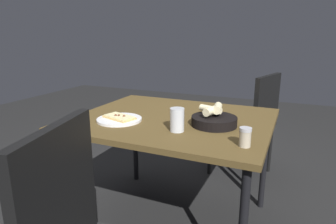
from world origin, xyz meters
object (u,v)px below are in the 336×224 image
at_px(chair_far, 252,120).
at_px(beer_glass, 177,121).
at_px(dining_table, 173,127).
at_px(pepper_shaker, 245,138).
at_px(pizza_plate, 119,119).
at_px(bread_basket, 214,119).

bearing_deg(chair_far, beer_glass, 168.26).
xyz_separation_m(dining_table, pepper_shaker, (-0.30, -0.47, 0.10)).
relative_size(pizza_plate, bread_basket, 1.04).
bearing_deg(beer_glass, pizza_plate, 84.16).
bearing_deg(chair_far, pepper_shaker, -173.74).
relative_size(dining_table, beer_glass, 9.38).
distance_m(bread_basket, beer_glass, 0.23).
height_order(bread_basket, beer_glass, beer_glass).
bearing_deg(pepper_shaker, dining_table, 57.68).
bearing_deg(beer_glass, dining_table, 27.91).
distance_m(bread_basket, chair_far, 0.95).
xyz_separation_m(dining_table, beer_glass, (-0.22, -0.12, 0.11)).
bearing_deg(pizza_plate, bread_basket, -75.68).
bearing_deg(dining_table, pepper_shaker, -122.32).
xyz_separation_m(pizza_plate, pepper_shaker, (-0.11, -0.73, 0.03)).
xyz_separation_m(bread_basket, beer_glass, (-0.17, 0.15, 0.02)).
relative_size(pepper_shaker, chair_far, 0.10).
height_order(dining_table, pizza_plate, pizza_plate).
xyz_separation_m(beer_glass, pepper_shaker, (-0.08, -0.35, -0.01)).
height_order(beer_glass, chair_far, chair_far).
height_order(dining_table, chair_far, chair_far).
bearing_deg(dining_table, pizza_plate, 126.10).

